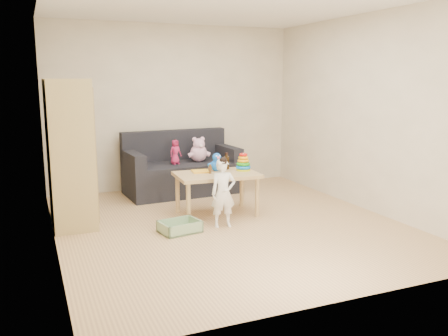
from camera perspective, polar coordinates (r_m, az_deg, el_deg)
name	(u,v)px	position (r m, az deg, el deg)	size (l,w,h in m)	color
room	(228,118)	(5.61, 0.52, 6.07)	(4.50, 4.50, 4.50)	tan
wardrobe	(69,153)	(6.00, -18.10, 1.77)	(0.49, 0.97, 1.75)	tan
sofa	(182,178)	(7.37, -5.04, -1.19)	(1.71, 0.85, 0.48)	black
play_table	(217,194)	(6.18, -0.88, -3.14)	(1.05, 0.66, 0.55)	tan
storage_bin	(180,226)	(5.56, -5.35, -7.01)	(0.44, 0.33, 0.13)	#85A779
toddler	(223,194)	(5.65, -0.09, -3.15)	(0.30, 0.20, 0.80)	white
pink_bear	(199,151)	(7.38, -3.08, 2.03)	(0.28, 0.24, 0.33)	#F2B2D6
doll	(175,152)	(7.16, -5.87, 1.89)	(0.19, 0.13, 0.37)	#BF2357
ring_stacker	(243,164)	(6.29, 2.33, 0.54)	(0.20, 0.20, 0.23)	#D8E50C
brown_bottle	(226,162)	(6.38, 0.29, 0.70)	(0.08, 0.08, 0.22)	black
blue_plush	(217,162)	(6.25, -0.91, 0.76)	(0.20, 0.16, 0.24)	blue
wooden_figure	(210,169)	(6.08, -1.68, -0.10)	(0.05, 0.04, 0.12)	brown
yellow_book	(201,171)	(6.21, -2.82, -0.39)	(0.22, 0.22, 0.02)	yellow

